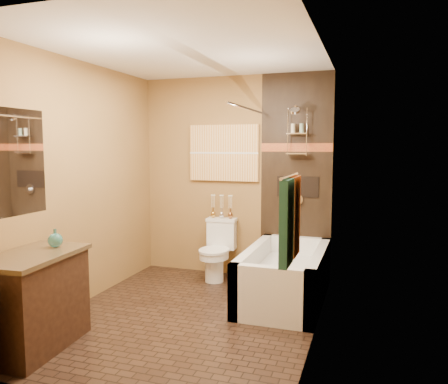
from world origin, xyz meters
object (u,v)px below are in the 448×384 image
at_px(sunset_painting, 224,153).
at_px(toilet, 217,249).
at_px(vanity, 33,301).
at_px(bathtub, 285,280).

relative_size(sunset_painting, toilet, 1.23).
relative_size(toilet, vanity, 0.79).
bearing_deg(sunset_painting, vanity, -107.73).
height_order(toilet, vanity, vanity).
bearing_deg(toilet, vanity, -113.55).
xyz_separation_m(sunset_painting, toilet, (0.00, -0.25, -1.18)).
distance_m(bathtub, toilet, 1.06).
height_order(bathtub, vanity, vanity).
bearing_deg(sunset_painting, toilet, -90.00).
relative_size(sunset_painting, bathtub, 0.60).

